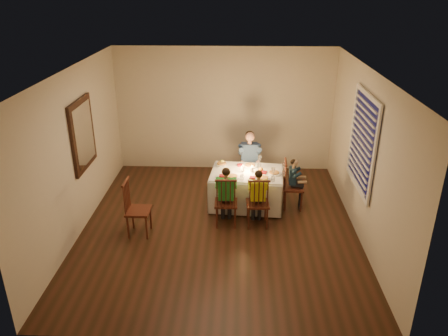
{
  "coord_description": "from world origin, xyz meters",
  "views": [
    {
      "loc": [
        0.31,
        -6.29,
        3.82
      ],
      "look_at": [
        0.08,
        0.15,
        1.01
      ],
      "focal_mm": 35.0,
      "sensor_mm": 36.0,
      "label": 1
    }
  ],
  "objects_px": {
    "chair_end": "(292,207)",
    "chair_near_left": "(226,224)",
    "chair_adult": "(249,188)",
    "adult": "(249,188)",
    "child_teal": "(292,207)",
    "chair_extra": "(140,233)",
    "child_green": "(226,224)",
    "serving_bowl": "(222,165)",
    "dining_table": "(247,182)",
    "chair_near_right": "(257,225)",
    "child_yellow": "(257,225)"
  },
  "relations": [
    {
      "from": "chair_near_right",
      "to": "dining_table",
      "type": "bearing_deg",
      "value": -78.6
    },
    {
      "from": "dining_table",
      "to": "chair_near_left",
      "type": "xyz_separation_m",
      "value": [
        -0.35,
        -0.69,
        -0.47
      ]
    },
    {
      "from": "serving_bowl",
      "to": "chair_adult",
      "type": "bearing_deg",
      "value": 39.83
    },
    {
      "from": "chair_end",
      "to": "child_yellow",
      "type": "bearing_deg",
      "value": 137.07
    },
    {
      "from": "chair_adult",
      "to": "chair_near_right",
      "type": "xyz_separation_m",
      "value": [
        0.12,
        -1.38,
        0.0
      ]
    },
    {
      "from": "child_yellow",
      "to": "child_teal",
      "type": "xyz_separation_m",
      "value": [
        0.66,
        0.64,
        0.0
      ]
    },
    {
      "from": "chair_extra",
      "to": "chair_adult",
      "type": "bearing_deg",
      "value": -45.23
    },
    {
      "from": "chair_extra",
      "to": "adult",
      "type": "distance_m",
      "value": 2.48
    },
    {
      "from": "chair_near_left",
      "to": "chair_near_right",
      "type": "bearing_deg",
      "value": 178.74
    },
    {
      "from": "chair_extra",
      "to": "child_green",
      "type": "xyz_separation_m",
      "value": [
        1.39,
        0.35,
        0.0
      ]
    },
    {
      "from": "adult",
      "to": "child_yellow",
      "type": "height_order",
      "value": "adult"
    },
    {
      "from": "chair_near_right",
      "to": "child_yellow",
      "type": "bearing_deg",
      "value": 87.38
    },
    {
      "from": "chair_near_left",
      "to": "chair_end",
      "type": "bearing_deg",
      "value": -152.61
    },
    {
      "from": "chair_near_left",
      "to": "adult",
      "type": "xyz_separation_m",
      "value": [
        0.41,
        1.37,
        0.0
      ]
    },
    {
      "from": "chair_adult",
      "to": "adult",
      "type": "bearing_deg",
      "value": 0.0
    },
    {
      "from": "child_green",
      "to": "child_yellow",
      "type": "bearing_deg",
      "value": 178.74
    },
    {
      "from": "adult",
      "to": "serving_bowl",
      "type": "relative_size",
      "value": 5.77
    },
    {
      "from": "dining_table",
      "to": "serving_bowl",
      "type": "distance_m",
      "value": 0.57
    },
    {
      "from": "adult",
      "to": "child_yellow",
      "type": "relative_size",
      "value": 1.17
    },
    {
      "from": "chair_near_left",
      "to": "chair_adult",
      "type": "bearing_deg",
      "value": -107.21
    },
    {
      "from": "child_yellow",
      "to": "adult",
      "type": "bearing_deg",
      "value": -87.83
    },
    {
      "from": "chair_end",
      "to": "chair_near_left",
      "type": "bearing_deg",
      "value": 121.22
    },
    {
      "from": "child_teal",
      "to": "chair_near_right",
      "type": "bearing_deg",
      "value": 137.07
    },
    {
      "from": "dining_table",
      "to": "child_green",
      "type": "bearing_deg",
      "value": -111.83
    },
    {
      "from": "chair_adult",
      "to": "chair_near_left",
      "type": "xyz_separation_m",
      "value": [
        -0.41,
        -1.37,
        0.0
      ]
    },
    {
      "from": "chair_adult",
      "to": "child_green",
      "type": "relative_size",
      "value": 0.87
    },
    {
      "from": "adult",
      "to": "child_teal",
      "type": "xyz_separation_m",
      "value": [
        0.77,
        -0.74,
        0.0
      ]
    },
    {
      "from": "adult",
      "to": "child_green",
      "type": "height_order",
      "value": "adult"
    },
    {
      "from": "chair_end",
      "to": "child_teal",
      "type": "height_order",
      "value": "child_teal"
    },
    {
      "from": "chair_adult",
      "to": "adult",
      "type": "height_order",
      "value": "adult"
    },
    {
      "from": "chair_near_left",
      "to": "chair_extra",
      "type": "distance_m",
      "value": 1.43
    },
    {
      "from": "chair_adult",
      "to": "chair_near_left",
      "type": "distance_m",
      "value": 1.43
    },
    {
      "from": "chair_near_left",
      "to": "child_yellow",
      "type": "bearing_deg",
      "value": 178.74
    },
    {
      "from": "chair_adult",
      "to": "dining_table",
      "type": "bearing_deg",
      "value": -98.4
    },
    {
      "from": "chair_end",
      "to": "child_teal",
      "type": "bearing_deg",
      "value": 0.0
    },
    {
      "from": "chair_adult",
      "to": "chair_near_left",
      "type": "bearing_deg",
      "value": -110.02
    },
    {
      "from": "chair_near_left",
      "to": "chair_near_right",
      "type": "xyz_separation_m",
      "value": [
        0.52,
        -0.0,
        0.0
      ]
    },
    {
      "from": "chair_near_right",
      "to": "serving_bowl",
      "type": "bearing_deg",
      "value": -58.7
    },
    {
      "from": "adult",
      "to": "chair_near_left",
      "type": "bearing_deg",
      "value": -110.02
    },
    {
      "from": "dining_table",
      "to": "chair_extra",
      "type": "relative_size",
      "value": 1.43
    },
    {
      "from": "dining_table",
      "to": "chair_end",
      "type": "relative_size",
      "value": 1.5
    },
    {
      "from": "chair_adult",
      "to": "chair_end",
      "type": "xyz_separation_m",
      "value": [
        0.77,
        -0.74,
        0.0
      ]
    },
    {
      "from": "chair_end",
      "to": "chair_extra",
      "type": "bearing_deg",
      "value": 113.97
    },
    {
      "from": "dining_table",
      "to": "chair_adult",
      "type": "height_order",
      "value": "dining_table"
    },
    {
      "from": "chair_near_left",
      "to": "child_teal",
      "type": "bearing_deg",
      "value": -152.61
    },
    {
      "from": "child_green",
      "to": "adult",
      "type": "bearing_deg",
      "value": -107.21
    },
    {
      "from": "chair_extra",
      "to": "child_teal",
      "type": "height_order",
      "value": "chair_extra"
    },
    {
      "from": "chair_end",
      "to": "serving_bowl",
      "type": "height_order",
      "value": "serving_bowl"
    },
    {
      "from": "serving_bowl",
      "to": "child_teal",
      "type": "bearing_deg",
      "value": -13.4
    },
    {
      "from": "serving_bowl",
      "to": "chair_near_right",
      "type": "bearing_deg",
      "value": -56.08
    }
  ]
}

